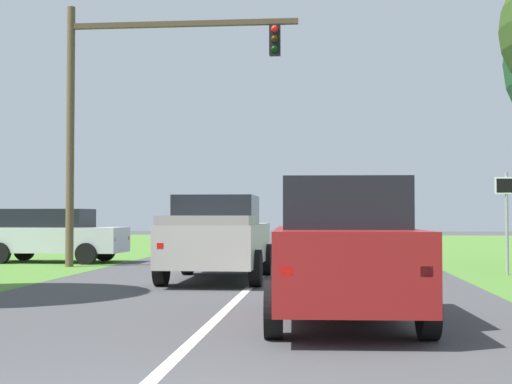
# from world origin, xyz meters

# --- Properties ---
(ground_plane) EXTENTS (120.00, 120.00, 0.00)m
(ground_plane) POSITION_xyz_m (0.00, 9.35, 0.00)
(ground_plane) COLOR #424244
(red_suv_near) EXTENTS (2.29, 4.83, 2.05)m
(red_suv_near) POSITION_xyz_m (1.85, 6.05, 1.06)
(red_suv_near) COLOR maroon
(red_suv_near) RESTS_ON ground_plane
(pickup_truck_lead) EXTENTS (2.33, 5.16, 2.00)m
(pickup_truck_lead) POSITION_xyz_m (-0.92, 12.61, 1.02)
(pickup_truck_lead) COLOR #B7B2A8
(pickup_truck_lead) RESTS_ON ground_plane
(traffic_light) EXTENTS (6.98, 0.40, 7.85)m
(traffic_light) POSITION_xyz_m (-4.28, 16.87, 5.14)
(traffic_light) COLOR brown
(traffic_light) RESTS_ON ground_plane
(keep_moving_sign) EXTENTS (0.60, 0.09, 2.66)m
(keep_moving_sign) POSITION_xyz_m (6.28, 14.89, 1.70)
(keep_moving_sign) COLOR gray
(keep_moving_sign) RESTS_ON ground_plane
(crossing_suv_far) EXTENTS (4.66, 2.13, 1.75)m
(crossing_suv_far) POSITION_xyz_m (-7.31, 18.85, 0.92)
(crossing_suv_far) COLOR silver
(crossing_suv_far) RESTS_ON ground_plane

